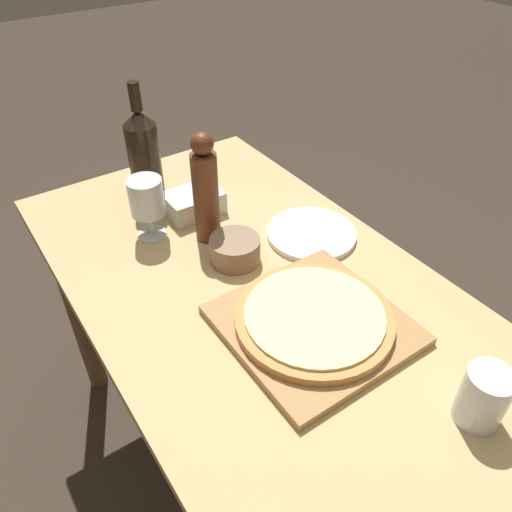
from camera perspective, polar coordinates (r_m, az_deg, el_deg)
ground_plane at (r=1.67m, az=1.09°, el=-23.89°), size 12.00×12.00×0.00m
dining_table at (r=1.14m, az=1.48°, el=-8.91°), size 0.71×1.37×0.76m
cutting_board at (r=0.99m, az=6.57°, el=-7.79°), size 0.33×0.33×0.02m
pizza at (r=0.98m, az=6.66°, el=-6.97°), size 0.31×0.31×0.02m
wine_bottle at (r=1.31m, az=-12.65°, el=11.02°), size 0.08×0.08×0.32m
pepper_mill at (r=1.15m, az=-5.66°, el=7.46°), size 0.06×0.06×0.27m
wine_glass at (r=1.19m, az=-12.40°, el=6.41°), size 0.08×0.08×0.15m
small_bowl at (r=1.13m, az=-2.43°, el=0.71°), size 0.12×0.12×0.06m
drinking_tumbler at (r=0.90m, az=24.54°, el=-14.44°), size 0.08×0.08×0.11m
dinner_plate at (r=1.22m, az=6.35°, el=2.55°), size 0.22×0.22×0.01m
food_container at (r=1.30m, az=-7.15°, el=6.06°), size 0.14×0.10×0.06m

